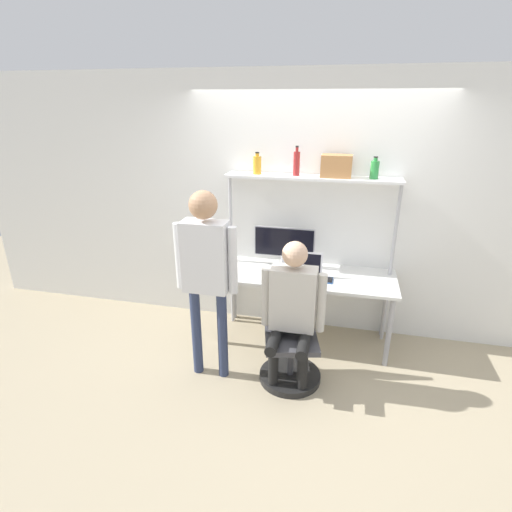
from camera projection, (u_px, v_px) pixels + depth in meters
The scene contains 14 objects.
ground_plane at pixel (298, 358), 3.99m from camera, with size 12.00×12.00×0.00m, color tan.
wall_back at pixel (312, 208), 4.15m from camera, with size 8.00×0.06×2.70m.
desk at pixel (305, 281), 4.06m from camera, with size 1.80×0.67×0.76m.
shelf_unit at pixel (311, 202), 3.95m from camera, with size 1.71×0.26×1.71m.
monitor at pixel (284, 244), 4.16m from camera, with size 0.63×0.16×0.42m.
laptop at pixel (305, 272), 3.93m from camera, with size 0.32×0.25×0.25m.
cell_phone at pixel (329, 280), 3.88m from camera, with size 0.07×0.15×0.01m.
office_chair at pixel (290, 351), 3.63m from camera, with size 0.56×0.56×0.89m.
person_seated at pixel (292, 304), 3.40m from camera, with size 0.56×0.47×1.33m.
person_standing at pixel (206, 263), 3.37m from camera, with size 0.55×0.24×1.74m.
bottle_red at pixel (297, 163), 3.85m from camera, with size 0.06×0.06×0.28m.
bottle_green at pixel (375, 169), 3.71m from camera, with size 0.08×0.08×0.20m.
bottle_amber at pixel (257, 165), 3.94m from camera, with size 0.08×0.08×0.21m.
storage_box at pixel (336, 166), 3.77m from camera, with size 0.29×0.17×0.21m.
Camera 1 is at (0.36, -3.35, 2.40)m, focal length 28.00 mm.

